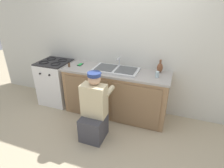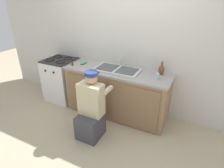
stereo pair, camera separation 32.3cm
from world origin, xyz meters
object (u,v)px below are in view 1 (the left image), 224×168
object	(u,v)px
sink_double_basin	(116,69)
vase_decorative	(160,68)
spice_bottle_pepper	(69,64)
water_glass	(157,74)
cell_phone	(80,65)
plumber_person	(94,112)
stove_range	(56,82)

from	to	relation	value
sink_double_basin	vase_decorative	world-z (taller)	vase_decorative
spice_bottle_pepper	water_glass	xyz separation A→B (m)	(1.61, 0.09, -0.00)
sink_double_basin	water_glass	size ratio (longest dim) A/B	8.00
sink_double_basin	cell_phone	size ratio (longest dim) A/B	5.71
plumber_person	cell_phone	distance (m)	1.11
plumber_person	cell_phone	bearing A→B (deg)	129.24
spice_bottle_pepper	cell_phone	bearing A→B (deg)	50.93
sink_double_basin	plumber_person	xyz separation A→B (m)	(-0.09, -0.75, -0.45)
cell_phone	water_glass	bearing A→B (deg)	-3.33
stove_range	vase_decorative	bearing A→B (deg)	4.74
plumber_person	stove_range	bearing A→B (deg)	148.57
sink_double_basin	spice_bottle_pepper	size ratio (longest dim) A/B	7.62
water_glass	stove_range	bearing A→B (deg)	178.60
spice_bottle_pepper	water_glass	distance (m)	1.61
sink_double_basin	water_glass	distance (m)	0.73
sink_double_basin	plumber_person	distance (m)	0.88
water_glass	cell_phone	bearing A→B (deg)	176.67
plumber_person	water_glass	distance (m)	1.18
water_glass	sink_double_basin	bearing A→B (deg)	175.90
vase_decorative	cell_phone	bearing A→B (deg)	-174.74
sink_double_basin	water_glass	world-z (taller)	sink_double_basin
spice_bottle_pepper	water_glass	size ratio (longest dim) A/B	1.05
stove_range	cell_phone	size ratio (longest dim) A/B	6.54
plumber_person	water_glass	bearing A→B (deg)	40.34
stove_range	spice_bottle_pepper	xyz separation A→B (m)	(0.45, -0.14, 0.49)
stove_range	cell_phone	bearing A→B (deg)	3.43
sink_double_basin	cell_phone	xyz separation A→B (m)	(-0.74, 0.03, -0.01)
sink_double_basin	stove_range	xyz separation A→B (m)	(-1.32, -0.00, -0.46)
water_glass	vase_decorative	distance (m)	0.22
stove_range	cell_phone	xyz separation A→B (m)	(0.59, 0.04, 0.45)
sink_double_basin	spice_bottle_pepper	bearing A→B (deg)	-171.04
spice_bottle_pepper	vase_decorative	distance (m)	1.64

